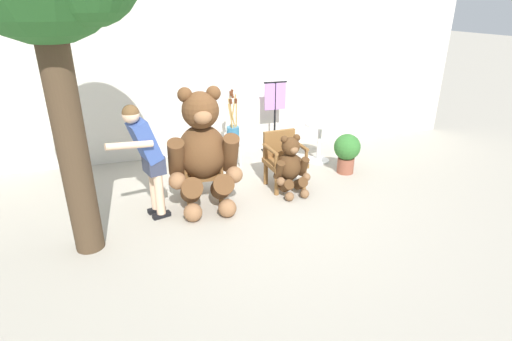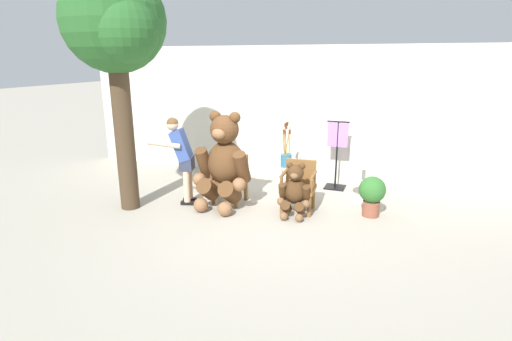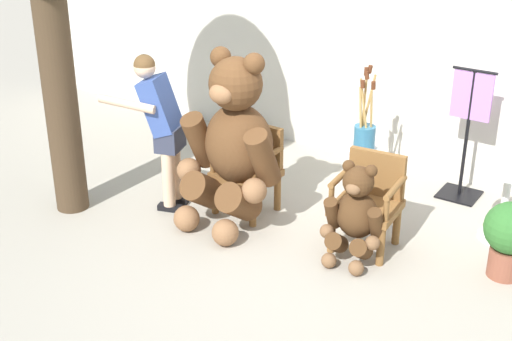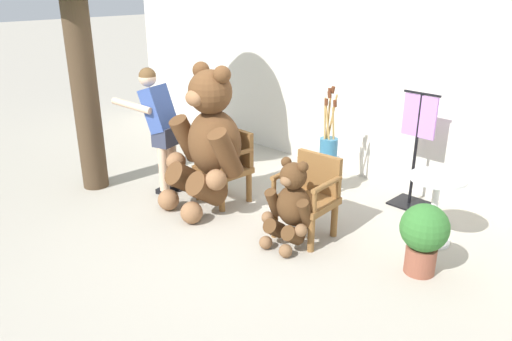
{
  "view_description": "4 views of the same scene",
  "coord_description": "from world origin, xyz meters",
  "px_view_note": "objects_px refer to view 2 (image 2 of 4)",
  "views": [
    {
      "loc": [
        -1.47,
        -4.85,
        2.69
      ],
      "look_at": [
        -0.01,
        -0.12,
        0.6
      ],
      "focal_mm": 28.0,
      "sensor_mm": 36.0,
      "label": 1
    },
    {
      "loc": [
        2.28,
        -5.81,
        2.56
      ],
      "look_at": [
        0.1,
        -0.12,
        0.83
      ],
      "focal_mm": 28.0,
      "sensor_mm": 36.0,
      "label": 2
    },
    {
      "loc": [
        2.92,
        -4.76,
        3.33
      ],
      "look_at": [
        -0.22,
        0.0,
        0.73
      ],
      "focal_mm": 50.0,
      "sensor_mm": 36.0,
      "label": 3
    },
    {
      "loc": [
        3.61,
        -3.18,
        2.55
      ],
      "look_at": [
        0.31,
        0.08,
        0.76
      ],
      "focal_mm": 35.0,
      "sensor_mm": 36.0,
      "label": 4
    }
  ],
  "objects_px": {
    "patio_tree": "(116,28)",
    "wooden_chair_left": "(231,177)",
    "white_stool": "(286,172)",
    "clothing_display_stand": "(337,153)",
    "person_visitor": "(182,154)",
    "potted_plant": "(372,193)",
    "teddy_bear_large": "(224,161)",
    "wooden_chair_right": "(299,184)",
    "teddy_bear_small": "(295,190)",
    "round_side_table": "(363,179)",
    "brush_bucket": "(286,157)"
  },
  "relations": [
    {
      "from": "wooden_chair_left",
      "to": "white_stool",
      "type": "xyz_separation_m",
      "value": [
        0.74,
        1.02,
        -0.11
      ]
    },
    {
      "from": "brush_bucket",
      "to": "wooden_chair_right",
      "type": "bearing_deg",
      "value": -61.97
    },
    {
      "from": "patio_tree",
      "to": "teddy_bear_large",
      "type": "bearing_deg",
      "value": 26.62
    },
    {
      "from": "brush_bucket",
      "to": "clothing_display_stand",
      "type": "xyz_separation_m",
      "value": [
        0.92,
        0.44,
        0.06
      ]
    },
    {
      "from": "person_visitor",
      "to": "potted_plant",
      "type": "relative_size",
      "value": 2.29
    },
    {
      "from": "teddy_bear_large",
      "to": "potted_plant",
      "type": "relative_size",
      "value": 2.47
    },
    {
      "from": "teddy_bear_large",
      "to": "clothing_display_stand",
      "type": "xyz_separation_m",
      "value": [
        1.66,
        1.73,
        -0.1
      ]
    },
    {
      "from": "wooden_chair_right",
      "to": "patio_tree",
      "type": "xyz_separation_m",
      "value": [
        -2.73,
        -1.0,
        2.53
      ]
    },
    {
      "from": "wooden_chair_left",
      "to": "patio_tree",
      "type": "distance_m",
      "value": 3.08
    },
    {
      "from": "teddy_bear_large",
      "to": "round_side_table",
      "type": "bearing_deg",
      "value": 24.89
    },
    {
      "from": "white_stool",
      "to": "patio_tree",
      "type": "height_order",
      "value": "patio_tree"
    },
    {
      "from": "brush_bucket",
      "to": "potted_plant",
      "type": "relative_size",
      "value": 1.32
    },
    {
      "from": "patio_tree",
      "to": "wooden_chair_left",
      "type": "bearing_deg",
      "value": 34.48
    },
    {
      "from": "white_stool",
      "to": "round_side_table",
      "type": "relative_size",
      "value": 0.64
    },
    {
      "from": "wooden_chair_right",
      "to": "brush_bucket",
      "type": "bearing_deg",
      "value": 118.03
    },
    {
      "from": "white_stool",
      "to": "teddy_bear_large",
      "type": "bearing_deg",
      "value": -120.0
    },
    {
      "from": "white_stool",
      "to": "clothing_display_stand",
      "type": "relative_size",
      "value": 0.34
    },
    {
      "from": "round_side_table",
      "to": "brush_bucket",
      "type": "bearing_deg",
      "value": 171.38
    },
    {
      "from": "clothing_display_stand",
      "to": "wooden_chair_left",
      "type": "bearing_deg",
      "value": -138.69
    },
    {
      "from": "person_visitor",
      "to": "brush_bucket",
      "type": "height_order",
      "value": "person_visitor"
    },
    {
      "from": "wooden_chair_left",
      "to": "round_side_table",
      "type": "height_order",
      "value": "wooden_chair_left"
    },
    {
      "from": "teddy_bear_small",
      "to": "patio_tree",
      "type": "xyz_separation_m",
      "value": [
        -2.74,
        -0.71,
        2.55
      ]
    },
    {
      "from": "white_stool",
      "to": "clothing_display_stand",
      "type": "xyz_separation_m",
      "value": [
        0.92,
        0.44,
        0.36
      ]
    },
    {
      "from": "wooden_chair_left",
      "to": "teddy_bear_large",
      "type": "xyz_separation_m",
      "value": [
        -0.01,
        -0.27,
        0.36
      ]
    },
    {
      "from": "potted_plant",
      "to": "wooden_chair_left",
      "type": "bearing_deg",
      "value": -176.14
    },
    {
      "from": "teddy_bear_large",
      "to": "wooden_chair_right",
      "type": "bearing_deg",
      "value": 11.94
    },
    {
      "from": "teddy_bear_large",
      "to": "brush_bucket",
      "type": "relative_size",
      "value": 1.87
    },
    {
      "from": "teddy_bear_small",
      "to": "brush_bucket",
      "type": "relative_size",
      "value": 1.01
    },
    {
      "from": "round_side_table",
      "to": "patio_tree",
      "type": "bearing_deg",
      "value": -154.43
    },
    {
      "from": "teddy_bear_large",
      "to": "brush_bucket",
      "type": "xyz_separation_m",
      "value": [
        0.74,
        1.29,
        -0.16
      ]
    },
    {
      "from": "brush_bucket",
      "to": "teddy_bear_large",
      "type": "bearing_deg",
      "value": -120.02
    },
    {
      "from": "round_side_table",
      "to": "clothing_display_stand",
      "type": "distance_m",
      "value": 0.95
    },
    {
      "from": "potted_plant",
      "to": "person_visitor",
      "type": "bearing_deg",
      "value": -169.82
    },
    {
      "from": "teddy_bear_large",
      "to": "teddy_bear_small",
      "type": "distance_m",
      "value": 1.35
    },
    {
      "from": "teddy_bear_large",
      "to": "clothing_display_stand",
      "type": "distance_m",
      "value": 2.4
    },
    {
      "from": "wooden_chair_right",
      "to": "round_side_table",
      "type": "relative_size",
      "value": 1.19
    },
    {
      "from": "wooden_chair_left",
      "to": "clothing_display_stand",
      "type": "distance_m",
      "value": 2.22
    },
    {
      "from": "wooden_chair_left",
      "to": "person_visitor",
      "type": "relative_size",
      "value": 0.55
    },
    {
      "from": "wooden_chair_right",
      "to": "white_stool",
      "type": "bearing_deg",
      "value": 117.96
    },
    {
      "from": "wooden_chair_right",
      "to": "person_visitor",
      "type": "height_order",
      "value": "person_visitor"
    },
    {
      "from": "teddy_bear_small",
      "to": "brush_bucket",
      "type": "bearing_deg",
      "value": 112.82
    },
    {
      "from": "wooden_chair_left",
      "to": "teddy_bear_large",
      "type": "bearing_deg",
      "value": -91.22
    },
    {
      "from": "teddy_bear_large",
      "to": "teddy_bear_small",
      "type": "relative_size",
      "value": 1.84
    },
    {
      "from": "person_visitor",
      "to": "brush_bucket",
      "type": "xyz_separation_m",
      "value": [
        1.49,
        1.43,
        -0.26
      ]
    },
    {
      "from": "wooden_chair_left",
      "to": "clothing_display_stand",
      "type": "bearing_deg",
      "value": 41.31
    },
    {
      "from": "wooden_chair_left",
      "to": "potted_plant",
      "type": "height_order",
      "value": "wooden_chair_left"
    },
    {
      "from": "wooden_chair_left",
      "to": "patio_tree",
      "type": "relative_size",
      "value": 0.22
    },
    {
      "from": "wooden_chair_left",
      "to": "person_visitor",
      "type": "xyz_separation_m",
      "value": [
        -0.76,
        -0.41,
        0.46
      ]
    },
    {
      "from": "brush_bucket",
      "to": "round_side_table",
      "type": "bearing_deg",
      "value": -8.62
    },
    {
      "from": "potted_plant",
      "to": "patio_tree",
      "type": "bearing_deg",
      "value": -163.51
    }
  ]
}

